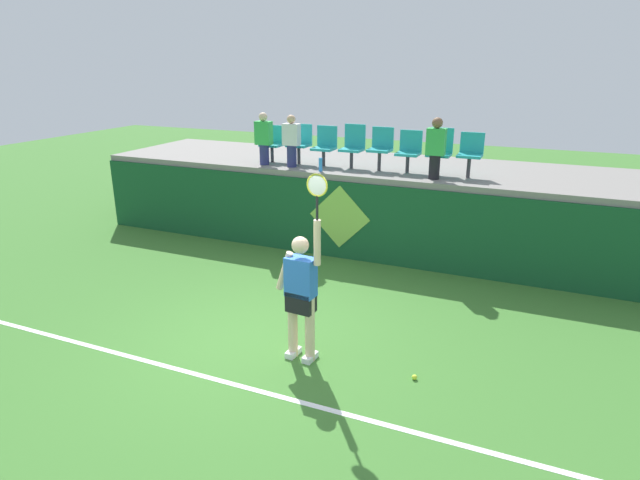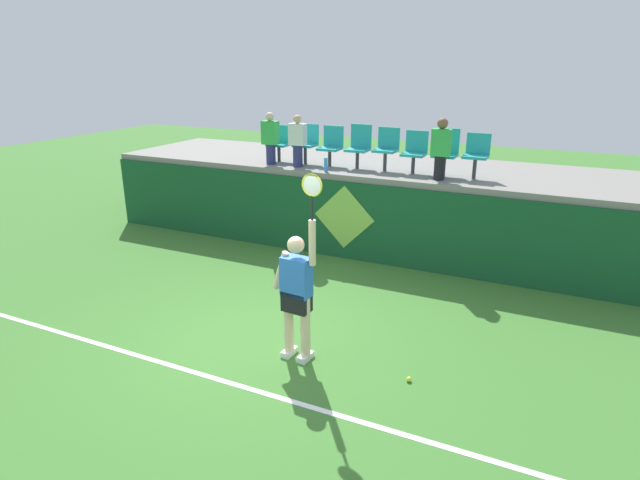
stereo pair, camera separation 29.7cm
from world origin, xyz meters
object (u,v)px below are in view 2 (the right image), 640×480
Objects in this scene: tennis_ball at (409,379)px; stadium_chair_1 at (307,142)px; water_bottle at (326,165)px; stadium_chair_3 at (359,145)px; stadium_chair_2 at (331,144)px; stadium_chair_6 at (446,150)px; spectator_2 at (441,148)px; stadium_chair_7 at (477,153)px; stadium_chair_4 at (387,147)px; stadium_chair_0 at (280,141)px; spectator_1 at (298,140)px; spectator_0 at (270,138)px; stadium_chair_5 at (415,150)px; tennis_player at (297,291)px.

stadium_chair_1 is at bearing 129.25° from tennis_ball.
water_bottle is 0.84m from stadium_chair_3.
stadium_chair_2 is at bearing 104.73° from water_bottle.
stadium_chair_6 is 0.78× the size of spectator_2.
water_bottle is at bearing -167.63° from stadium_chair_7.
stadium_chair_1 is 0.93× the size of stadium_chair_6.
stadium_chair_4 reaches higher than stadium_chair_7.
stadium_chair_1 is (0.64, 0.00, 0.04)m from stadium_chair_0.
tennis_ball is 0.06× the size of spectator_1.
spectator_0 is (-3.60, -0.43, 0.07)m from stadium_chair_6.
stadium_chair_5 is at bearing -0.29° from stadium_chair_3.
stadium_chair_1 reaches higher than water_bottle.
stadium_chair_0 reaches higher than water_bottle.
stadium_chair_1 is (-3.69, 4.52, 2.11)m from tennis_ball.
stadium_chair_0 is 0.77m from spectator_1.
stadium_chair_6 is at bearing 15.63° from water_bottle.
tennis_ball is 5.94m from spectator_1.
stadium_chair_3 is at bearing 179.97° from stadium_chair_6.
stadium_chair_5 is at bearing 144.46° from spectator_2.
stadium_chair_3 is (1.19, 0.01, 0.01)m from stadium_chair_1.
water_bottle is 0.25× the size of spectator_0.
spectator_1 reaches higher than stadium_chair_2.
spectator_1 is at bearing 131.96° from tennis_ball.
stadium_chair_1 is 0.78× the size of spectator_1.
stadium_chair_6 is 0.57m from stadium_chair_7.
spectator_2 is at bearing -8.19° from stadium_chair_1.
stadium_chair_0 is 3.63m from spectator_2.
stadium_chair_3 reaches higher than tennis_player.
tennis_ball is at bearing -80.76° from stadium_chair_6.
spectator_1 is at bearing 117.45° from tennis_player.
stadium_chair_4 is 2.46m from spectator_0.
stadium_chair_4 is at bearing -179.71° from stadium_chair_6.
tennis_player is 3.07× the size of stadium_chair_1.
spectator_1 is (-3.53, -0.41, 0.07)m from stadium_chair_7.
stadium_chair_3 is 1.26m from spectator_1.
tennis_player reaches higher than stadium_chair_5.
spectator_2 is (2.95, -0.43, 0.13)m from stadium_chair_1.
tennis_ball is (1.51, 0.09, -0.94)m from tennis_player.
water_bottle is 0.33× the size of stadium_chair_5.
stadium_chair_0 is 3.60m from stadium_chair_6.
spectator_2 reaches higher than stadium_chair_3.
stadium_chair_7 is 3.55m from spectator_1.
stadium_chair_2 is 0.75× the size of spectator_0.
water_bottle is 0.87m from spectator_1.
stadium_chair_6 is at bearing 0.07° from stadium_chair_2.
stadium_chair_1 is 0.98× the size of stadium_chair_4.
spectator_1 is 2.95m from spectator_2.
tennis_player is 1.78m from tennis_ball.
stadium_chair_6 is (1.77, -0.00, 0.01)m from stadium_chair_3.
stadium_chair_1 is 0.57m from stadium_chair_2.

